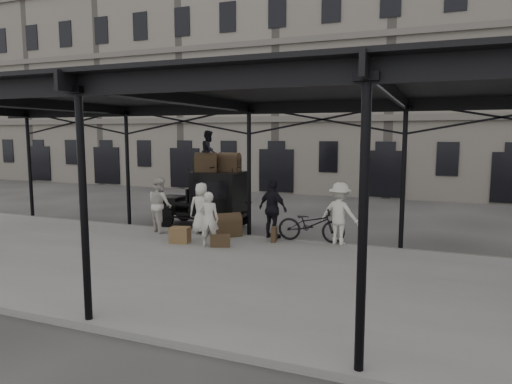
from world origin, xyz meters
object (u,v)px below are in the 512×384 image
porter_left (209,219)px  porter_official (273,209)px  taxi (212,197)px  bicycle (311,224)px  steamer_trunk_platform (227,226)px  steamer_trunk_roof_near (206,164)px

porter_left → porter_official: size_ratio=0.86×
taxi → porter_left: bearing=-64.1°
bicycle → steamer_trunk_platform: size_ratio=2.40×
porter_left → steamer_trunk_roof_near: size_ratio=2.05×
steamer_trunk_roof_near → steamer_trunk_platform: 3.00m
steamer_trunk_roof_near → porter_official: bearing=-43.1°
porter_official → steamer_trunk_roof_near: 3.65m
steamer_trunk_platform → porter_left: bearing=-129.9°
steamer_trunk_platform → steamer_trunk_roof_near: bearing=92.7°
porter_left → bicycle: 3.30m
taxi → steamer_trunk_platform: (1.52, -1.80, -0.72)m
porter_left → taxi: bearing=-84.9°
steamer_trunk_platform → bicycle: bearing=-37.6°
bicycle → steamer_trunk_platform: (-2.85, -0.28, -0.24)m
porter_left → steamer_trunk_platform: bearing=-107.6°
taxi → porter_official: 3.42m
porter_official → bicycle: porter_official is taller
porter_left → porter_official: porter_official is taller
bicycle → steamer_trunk_platform: bicycle is taller
taxi → steamer_trunk_roof_near: (-0.08, -0.25, 1.28)m
porter_official → steamer_trunk_roof_near: (-3.14, 1.27, 1.35)m
bicycle → steamer_trunk_roof_near: (-4.45, 1.27, 1.77)m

